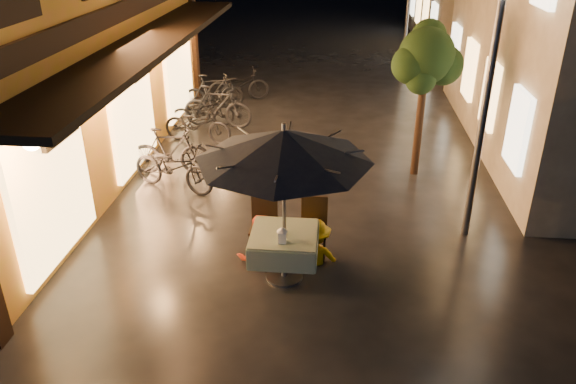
# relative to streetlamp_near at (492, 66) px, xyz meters

# --- Properties ---
(ground) EXTENTS (90.00, 90.00, 0.00)m
(ground) POSITION_rel_streetlamp_near_xyz_m (-3.00, -2.00, -2.92)
(ground) COLOR black
(ground) RESTS_ON ground
(street_tree) EXTENTS (1.43, 1.20, 3.15)m
(street_tree) POSITION_rel_streetlamp_near_xyz_m (-0.59, 2.51, -0.50)
(street_tree) COLOR black
(street_tree) RESTS_ON ground
(streetlamp_near) EXTENTS (0.36, 0.36, 4.23)m
(streetlamp_near) POSITION_rel_streetlamp_near_xyz_m (0.00, 0.00, 0.00)
(streetlamp_near) COLOR #59595E
(streetlamp_near) RESTS_ON ground
(cafe_table) EXTENTS (0.99, 0.99, 0.78)m
(cafe_table) POSITION_rel_streetlamp_near_xyz_m (-2.97, -1.58, -2.33)
(cafe_table) COLOR #59595E
(cafe_table) RESTS_ON ground
(patio_umbrella) EXTENTS (2.48, 2.48, 2.46)m
(patio_umbrella) POSITION_rel_streetlamp_near_xyz_m (-2.97, -1.58, -0.77)
(patio_umbrella) COLOR #59595E
(patio_umbrella) RESTS_ON ground
(cafe_chair_left) EXTENTS (0.42, 0.42, 0.97)m
(cafe_chair_left) POSITION_rel_streetlamp_near_xyz_m (-3.37, -0.85, -2.38)
(cafe_chair_left) COLOR black
(cafe_chair_left) RESTS_ON ground
(cafe_chair_right) EXTENTS (0.42, 0.42, 0.97)m
(cafe_chair_right) POSITION_rel_streetlamp_near_xyz_m (-2.57, -0.85, -2.38)
(cafe_chair_right) COLOR black
(cafe_chair_right) RESTS_ON ground
(table_lantern) EXTENTS (0.16, 0.16, 0.25)m
(table_lantern) POSITION_rel_streetlamp_near_xyz_m (-2.97, -1.85, -2.00)
(table_lantern) COLOR white
(table_lantern) RESTS_ON cafe_table
(person_orange) EXTENTS (0.86, 0.77, 1.47)m
(person_orange) POSITION_rel_streetlamp_near_xyz_m (-3.43, -1.08, -2.18)
(person_orange) COLOR red
(person_orange) RESTS_ON ground
(person_yellow) EXTENTS (1.00, 0.72, 1.39)m
(person_yellow) POSITION_rel_streetlamp_near_xyz_m (-2.55, -1.07, -2.22)
(person_yellow) COLOR #EFAB00
(person_yellow) RESTS_ON ground
(bicycle_0) EXTENTS (1.95, 1.25, 0.97)m
(bicycle_0) POSITION_rel_streetlamp_near_xyz_m (-5.46, 1.26, -2.43)
(bicycle_0) COLOR black
(bicycle_0) RESTS_ON ground
(bicycle_1) EXTENTS (1.73, 0.59, 1.02)m
(bicycle_1) POSITION_rel_streetlamp_near_xyz_m (-5.72, 1.99, -2.41)
(bicycle_1) COLOR black
(bicycle_1) RESTS_ON ground
(bicycle_2) EXTENTS (1.80, 0.93, 0.90)m
(bicycle_2) POSITION_rel_streetlamp_near_xyz_m (-5.60, 3.88, -2.47)
(bicycle_2) COLOR black
(bicycle_2) RESTS_ON ground
(bicycle_3) EXTENTS (1.87, 0.74, 1.09)m
(bicycle_3) POSITION_rel_streetlamp_near_xyz_m (-5.35, 4.98, -2.37)
(bicycle_3) COLOR black
(bicycle_3) RESTS_ON ground
(bicycle_4) EXTENTS (1.74, 1.05, 0.86)m
(bicycle_4) POSITION_rel_streetlamp_near_xyz_m (-5.73, 4.92, -2.49)
(bicycle_4) COLOR black
(bicycle_4) RESTS_ON ground
(bicycle_5) EXTENTS (1.78, 1.02, 1.03)m
(bicycle_5) POSITION_rel_streetlamp_near_xyz_m (-5.76, 6.36, -2.40)
(bicycle_5) COLOR black
(bicycle_5) RESTS_ON ground
(bicycle_6) EXTENTS (1.90, 1.14, 0.94)m
(bicycle_6) POSITION_rel_streetlamp_near_xyz_m (-5.22, 7.33, -2.45)
(bicycle_6) COLOR black
(bicycle_6) RESTS_ON ground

